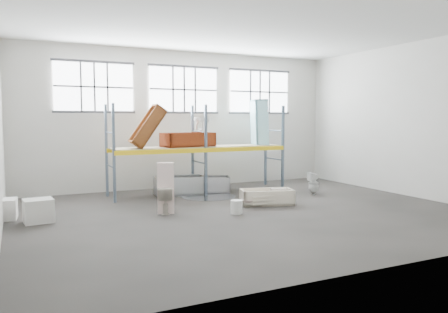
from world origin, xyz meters
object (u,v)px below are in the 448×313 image
steel_tub_right (208,184)px  carton_near (38,211)px  cistern_tall (166,188)px  steel_tub_left (180,185)px  blue_tub_upright (259,123)px  bathtub_beige (267,197)px  toilet_white (314,183)px  rust_tub_flat (188,140)px  toilet_beige (165,200)px  bucket (236,207)px

steel_tub_right → carton_near: size_ratio=2.15×
cistern_tall → steel_tub_left: cistern_tall is taller
steel_tub_right → blue_tub_upright: (2.07, 0.11, 2.13)m
bathtub_beige → blue_tub_upright: (1.41, 2.93, 2.17)m
toilet_white → rust_tub_flat: (-3.76, 1.96, 1.45)m
steel_tub_right → blue_tub_upright: bearing=2.9°
bathtub_beige → rust_tub_flat: (-1.41, 2.83, 1.59)m
bathtub_beige → toilet_beige: 3.09m
cistern_tall → carton_near: 3.19m
steel_tub_left → rust_tub_flat: rust_tub_flat is taller
steel_tub_left → cistern_tall: bearing=-117.0°
bucket → carton_near: (-4.83, 1.21, 0.11)m
steel_tub_right → rust_tub_flat: rust_tub_flat is taller
cistern_tall → rust_tub_flat: size_ratio=0.78×
toilet_white → bathtub_beige: bearing=-61.8°
toilet_white → steel_tub_right: bearing=-115.0°
blue_tub_upright → bucket: bearing=-127.2°
carton_near → rust_tub_flat: bearing=26.2°
bathtub_beige → toilet_beige: size_ratio=2.14×
bathtub_beige → carton_near: (-6.22, 0.46, 0.06)m
cistern_tall → carton_near: bearing=-166.7°
bathtub_beige → bucket: (-1.39, -0.76, -0.04)m
toilet_white → rust_tub_flat: size_ratio=0.43×
bathtub_beige → steel_tub_right: 2.90m
rust_tub_flat → blue_tub_upright: 2.88m
steel_tub_left → carton_near: steel_tub_left is taller
rust_tub_flat → carton_near: 5.58m
toilet_white → bucket: toilet_white is taller
rust_tub_flat → blue_tub_upright: bearing=2.0°
bathtub_beige → cistern_tall: (-3.07, 0.13, 0.46)m
bathtub_beige → steel_tub_right: steel_tub_right is taller
carton_near → steel_tub_left: bearing=27.1°
bathtub_beige → bucket: size_ratio=4.21×
rust_tub_flat → steel_tub_left: bearing=-167.5°
toilet_beige → blue_tub_upright: size_ratio=0.43×
toilet_beige → bucket: size_ratio=1.96×
cistern_tall → toilet_white: bearing=27.1°
steel_tub_left → bucket: 3.53m
steel_tub_left → steel_tub_right: steel_tub_left is taller
toilet_beige → steel_tub_left: (1.35, 2.58, -0.05)m
toilet_beige → bathtub_beige: bearing=-166.4°
cistern_tall → bathtub_beige: bearing=16.9°
rust_tub_flat → cistern_tall: bearing=-121.6°
toilet_white → steel_tub_left: toilet_white is taller
toilet_beige → blue_tub_upright: bearing=-131.7°
steel_tub_left → rust_tub_flat: bearing=12.5°
blue_tub_upright → carton_near: bearing=-162.1°
steel_tub_left → toilet_beige: bearing=-117.7°
toilet_white → steel_tub_right: (-3.01, 1.95, -0.11)m
toilet_beige → bucket: toilet_beige is taller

